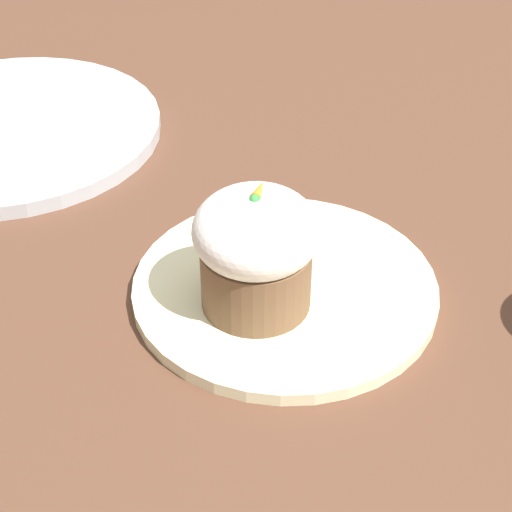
% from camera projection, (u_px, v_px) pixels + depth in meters
% --- Properties ---
extents(ground_plane, '(4.00, 4.00, 0.00)m').
position_uv_depth(ground_plane, '(285.00, 293.00, 0.64)').
color(ground_plane, '#513323').
extents(dessert_plate, '(0.23, 0.23, 0.01)m').
position_uv_depth(dessert_plate, '(285.00, 288.00, 0.64)').
color(dessert_plate, beige).
rests_on(dessert_plate, ground_plane).
extents(carrot_cake, '(0.09, 0.09, 0.10)m').
position_uv_depth(carrot_cake, '(256.00, 249.00, 0.59)').
color(carrot_cake, brown).
rests_on(carrot_cake, dessert_plate).
extents(spoon, '(0.07, 0.12, 0.01)m').
position_uv_depth(spoon, '(305.00, 278.00, 0.64)').
color(spoon, silver).
rests_on(spoon, dessert_plate).
extents(side_plate, '(0.30, 0.30, 0.01)m').
position_uv_depth(side_plate, '(7.00, 129.00, 0.83)').
color(side_plate, '#B2B7BC').
rests_on(side_plate, ground_plane).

